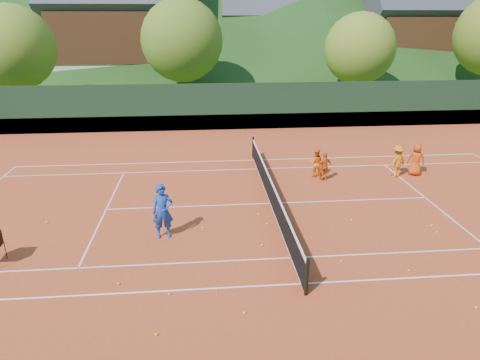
{
  "coord_description": "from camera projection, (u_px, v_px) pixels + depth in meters",
  "views": [
    {
      "loc": [
        -2.6,
        -15.34,
        6.97
      ],
      "look_at": [
        -1.23,
        0.0,
        1.06
      ],
      "focal_mm": 32.0,
      "sensor_mm": 36.0,
      "label": 1
    }
  ],
  "objects": [
    {
      "name": "tennis_ball_11",
      "position": [
        431.0,
        226.0,
        15.09
      ],
      "size": [
        0.07,
        0.07,
        0.07
      ],
      "primitive_type": "sphere",
      "color": "yellow",
      "rests_on": "clay_court"
    },
    {
      "name": "tennis_ball_22",
      "position": [
        245.0,
        313.0,
        10.66
      ],
      "size": [
        0.07,
        0.07,
        0.07
      ],
      "primitive_type": "sphere",
      "color": "yellow",
      "rests_on": "clay_court"
    },
    {
      "name": "tennis_ball_18",
      "position": [
        437.0,
        232.0,
        14.63
      ],
      "size": [
        0.07,
        0.07,
        0.07
      ],
      "primitive_type": "sphere",
      "color": "yellow",
      "rests_on": "clay_court"
    },
    {
      "name": "tennis_ball_5",
      "position": [
        341.0,
        262.0,
        12.88
      ],
      "size": [
        0.07,
        0.07,
        0.07
      ],
      "primitive_type": "sphere",
      "color": "yellow",
      "rests_on": "clay_court"
    },
    {
      "name": "tennis_ball_21",
      "position": [
        352.0,
        220.0,
        15.52
      ],
      "size": [
        0.07,
        0.07,
        0.07
      ],
      "primitive_type": "sphere",
      "color": "yellow",
      "rests_on": "clay_court"
    },
    {
      "name": "tennis_ball_6",
      "position": [
        172.0,
        220.0,
        15.48
      ],
      "size": [
        0.07,
        0.07,
        0.07
      ],
      "primitive_type": "sphere",
      "color": "yellow",
      "rests_on": "clay_court"
    },
    {
      "name": "tennis_ball_12",
      "position": [
        476.0,
        307.0,
        10.85
      ],
      "size": [
        0.07,
        0.07,
        0.07
      ],
      "primitive_type": "sphere",
      "color": "yellow",
      "rests_on": "clay_court"
    },
    {
      "name": "ground",
      "position": [
        271.0,
        204.0,
        16.98
      ],
      "size": [
        400.0,
        400.0,
        0.0
      ],
      "primitive_type": "plane",
      "color": "#2F4D18",
      "rests_on": "ground"
    },
    {
      "name": "clay_court",
      "position": [
        271.0,
        204.0,
        16.98
      ],
      "size": [
        40.0,
        24.0,
        0.02
      ],
      "primitive_type": "cube",
      "color": "#B83E1D",
      "rests_on": "ground"
    },
    {
      "name": "tennis_ball_10",
      "position": [
        169.0,
        294.0,
        11.38
      ],
      "size": [
        0.07,
        0.07,
        0.07
      ],
      "primitive_type": "sphere",
      "color": "yellow",
      "rests_on": "clay_court"
    },
    {
      "name": "tree_b",
      "position": [
        182.0,
        40.0,
        33.38
      ],
      "size": [
        6.4,
        6.4,
        8.4
      ],
      "color": "#412A1A",
      "rests_on": "ground"
    },
    {
      "name": "tennis_ball_9",
      "position": [
        259.0,
        214.0,
        15.95
      ],
      "size": [
        0.07,
        0.07,
        0.07
      ],
      "primitive_type": "sphere",
      "color": "yellow",
      "rests_on": "clay_court"
    },
    {
      "name": "tennis_ball_3",
      "position": [
        262.0,
        245.0,
        13.81
      ],
      "size": [
        0.07,
        0.07,
        0.07
      ],
      "primitive_type": "sphere",
      "color": "yellow",
      "rests_on": "clay_court"
    },
    {
      "name": "chalet_left",
      "position": [
        124.0,
        31.0,
        42.01
      ],
      "size": [
        13.8,
        9.93,
        12.92
      ],
      "color": "beige",
      "rests_on": "ground"
    },
    {
      "name": "tennis_ball_16",
      "position": [
        409.0,
        271.0,
        12.43
      ],
      "size": [
        0.07,
        0.07,
        0.07
      ],
      "primitive_type": "sphere",
      "color": "yellow",
      "rests_on": "clay_court"
    },
    {
      "name": "student_a",
      "position": [
        316.0,
        163.0,
        19.6
      ],
      "size": [
        0.71,
        0.59,
        1.33
      ],
      "primitive_type": "imported",
      "rotation": [
        0.0,
        0.0,
        3.01
      ],
      "color": "orange",
      "rests_on": "clay_court"
    },
    {
      "name": "tree_c",
      "position": [
        360.0,
        49.0,
        33.85
      ],
      "size": [
        5.6,
        5.6,
        7.35
      ],
      "color": "#3D2618",
      "rests_on": "ground"
    },
    {
      "name": "tennis_ball_8",
      "position": [
        217.0,
        289.0,
        11.57
      ],
      "size": [
        0.07,
        0.07,
        0.07
      ],
      "primitive_type": "sphere",
      "color": "yellow",
      "rests_on": "clay_court"
    },
    {
      "name": "chalet_right",
      "position": [
        416.0,
        34.0,
        44.66
      ],
      "size": [
        11.5,
        8.82,
        11.91
      ],
      "color": "beige",
      "rests_on": "ground"
    },
    {
      "name": "perimeter_fence",
      "position": [
        272.0,
        174.0,
        16.53
      ],
      "size": [
        40.4,
        24.24,
        3.0
      ],
      "color": "black",
      "rests_on": "clay_court"
    },
    {
      "name": "student_b",
      "position": [
        324.0,
        166.0,
        19.15
      ],
      "size": [
        0.84,
        0.6,
        1.32
      ],
      "primitive_type": "imported",
      "rotation": [
        0.0,
        0.0,
        3.54
      ],
      "color": "orange",
      "rests_on": "clay_court"
    },
    {
      "name": "student_d",
      "position": [
        397.0,
        161.0,
        19.51
      ],
      "size": [
        1.13,
        0.92,
        1.52
      ],
      "primitive_type": "imported",
      "rotation": [
        0.0,
        0.0,
        3.57
      ],
      "color": "orange",
      "rests_on": "clay_court"
    },
    {
      "name": "coach",
      "position": [
        163.0,
        211.0,
        14.07
      ],
      "size": [
        0.74,
        0.54,
        1.89
      ],
      "primitive_type": "imported",
      "rotation": [
        0.0,
        0.0,
        0.14
      ],
      "color": "#193FA7",
      "rests_on": "clay_court"
    },
    {
      "name": "tennis_ball_17",
      "position": [
        156.0,
        334.0,
        9.94
      ],
      "size": [
        0.07,
        0.07,
        0.07
      ],
      "primitive_type": "sphere",
      "color": "yellow",
      "rests_on": "clay_court"
    },
    {
      "name": "student_c",
      "position": [
        416.0,
        159.0,
        19.75
      ],
      "size": [
        0.87,
        0.73,
        1.52
      ],
      "primitive_type": "imported",
      "rotation": [
        0.0,
        0.0,
        2.75
      ],
      "color": "#CE4612",
      "rests_on": "clay_court"
    },
    {
      "name": "tree_a",
      "position": [
        13.0,
        47.0,
        30.63
      ],
      "size": [
        6.0,
        6.0,
        7.88
      ],
      "color": "#3F2819",
      "rests_on": "ground"
    },
    {
      "name": "tennis_ball_19",
      "position": [
        203.0,
        228.0,
        14.95
      ],
      "size": [
        0.07,
        0.07,
        0.07
      ],
      "primitive_type": "sphere",
      "color": "yellow",
      "rests_on": "clay_court"
    },
    {
      "name": "tennis_net",
      "position": [
        271.0,
        192.0,
        16.79
      ],
      "size": [
        0.1,
        12.07,
        1.1
      ],
      "color": "black",
      "rests_on": "clay_court"
    },
    {
      "name": "tennis_ball_2",
      "position": [
        267.0,
        224.0,
        15.22
      ],
      "size": [
        0.07,
        0.07,
        0.07
      ],
      "primitive_type": "sphere",
      "color": "yellow",
      "rests_on": "clay_court"
    },
    {
      "name": "chalet_mid",
      "position": [
        278.0,
        35.0,
        47.3
      ],
      "size": [
        12.65,
        8.82,
        11.45
      ],
      "color": "beige",
      "rests_on": "ground"
    },
    {
      "name": "tennis_ball_4",
      "position": [
        47.0,
        222.0,
        15.33
      ],
      "size": [
        0.07,
        0.07,
        0.07
      ],
      "primitive_type": "sphere",
      "color": "yellow",
      "rests_on": "clay_court"
    },
    {
      "name": "tennis_ball_15",
      "position": [
        119.0,
        284.0,
        11.82
      ],
      "size": [
        0.07,
        0.07,
        0.07
      ],
      "primitive_type": "sphere",
      "color": "yellow",
      "rests_on": "clay_court"
    },
    {
      "name": "court_lines",
      "position": [
        271.0,
        203.0,
        16.97
      ],
      "size": [
        23.83,
        11.03,
        0.0
      ],
      "color": "silver",
      "rests_on": "clay_court"
    }
  ]
}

